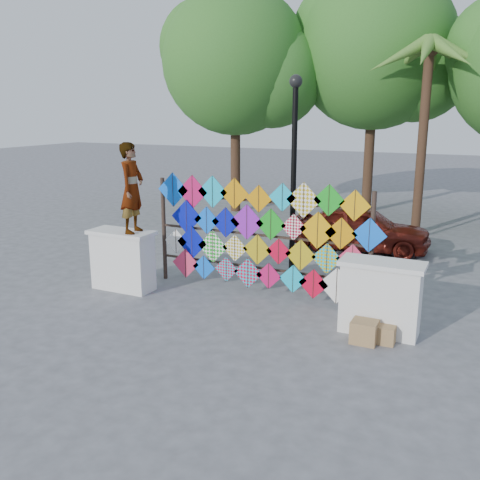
{
  "coord_description": "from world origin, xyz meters",
  "views": [
    {
      "loc": [
        4.22,
        -8.98,
        3.76
      ],
      "look_at": [
        -0.32,
        0.6,
        1.15
      ],
      "focal_mm": 40.0,
      "sensor_mm": 36.0,
      "label": 1
    }
  ],
  "objects_px": {
    "vendor_woman": "(132,188)",
    "sedan": "(361,228)",
    "kite_rack": "(260,236)",
    "lamppost": "(294,160)"
  },
  "relations": [
    {
      "from": "vendor_woman",
      "to": "sedan",
      "type": "distance_m",
      "value": 6.63
    },
    {
      "from": "kite_rack",
      "to": "vendor_woman",
      "type": "height_order",
      "value": "vendor_woman"
    },
    {
      "from": "vendor_woman",
      "to": "lamppost",
      "type": "relative_size",
      "value": 0.41
    },
    {
      "from": "kite_rack",
      "to": "lamppost",
      "type": "relative_size",
      "value": 1.11
    },
    {
      "from": "vendor_woman",
      "to": "sedan",
      "type": "bearing_deg",
      "value": -41.26
    },
    {
      "from": "kite_rack",
      "to": "vendor_woman",
      "type": "bearing_deg",
      "value": -159.22
    },
    {
      "from": "vendor_woman",
      "to": "sedan",
      "type": "xyz_separation_m",
      "value": [
        3.5,
        5.4,
        -1.58
      ]
    },
    {
      "from": "vendor_woman",
      "to": "kite_rack",
      "type": "bearing_deg",
      "value": -77.52
    },
    {
      "from": "sedan",
      "to": "kite_rack",
      "type": "bearing_deg",
      "value": 161.98
    },
    {
      "from": "vendor_woman",
      "to": "sedan",
      "type": "relative_size",
      "value": 0.51
    }
  ]
}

